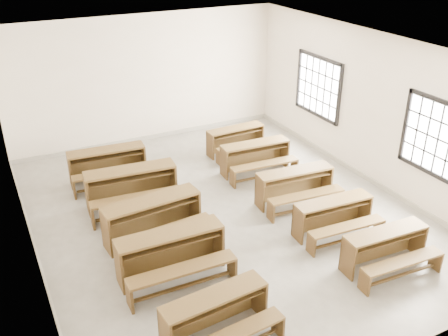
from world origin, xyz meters
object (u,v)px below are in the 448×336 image
desk_set_4 (108,163)px  desk_set_8 (256,156)px  desk_set_3 (132,185)px  desk_set_9 (236,138)px  desk_set_5 (386,247)px  desk_set_6 (334,214)px  desk_set_1 (172,251)px  desk_set_7 (296,184)px  desk_set_0 (216,314)px  desk_set_2 (153,217)px

desk_set_4 → desk_set_8: 3.28m
desk_set_3 → desk_set_9: desk_set_3 is taller
desk_set_5 → desk_set_9: (-0.03, 5.09, -0.01)m
desk_set_6 → desk_set_1: bearing=180.0°
desk_set_3 → desk_set_5: (3.09, -3.79, -0.08)m
desk_set_5 → desk_set_9: 5.09m
desk_set_4 → desk_set_7: bearing=-35.7°
desk_set_1 → desk_set_9: (3.17, 3.71, -0.07)m
desk_set_6 → desk_set_7: desk_set_7 is taller
desk_set_3 → desk_set_7: 3.27m
desk_set_0 → desk_set_6: 3.30m
desk_set_0 → desk_set_8: desk_set_8 is taller
desk_set_0 → desk_set_4: bearing=86.2°
desk_set_5 → desk_set_7: (-0.13, 2.42, 0.03)m
desk_set_3 → desk_set_5: 4.89m
desk_set_5 → desk_set_8: bearing=95.4°
desk_set_4 → desk_set_1: bearing=-84.8°
desk_set_0 → desk_set_8: size_ratio=0.97×
desk_set_8 → desk_set_7: bearing=-85.7°
desk_set_7 → desk_set_9: bearing=92.8°
desk_set_2 → desk_set_7: 2.99m
desk_set_0 → desk_set_7: size_ratio=0.96×
desk_set_3 → desk_set_4: (-0.14, 1.27, -0.04)m
desk_set_6 → desk_set_8: bearing=93.9°
desk_set_0 → desk_set_3: (0.07, 3.92, 0.07)m
desk_set_2 → desk_set_3: size_ratio=0.98×
desk_set_9 → desk_set_5: bearing=-91.6°
desk_set_8 → desk_set_9: 1.14m
desk_set_4 → desk_set_7: (3.10, -2.64, -0.02)m
desk_set_3 → desk_set_8: 2.95m
desk_set_6 → desk_set_7: 1.24m
desk_set_7 → desk_set_8: 1.55m
desk_set_4 → desk_set_5: size_ratio=1.13×
desk_set_8 → desk_set_0: bearing=-122.6°
desk_set_2 → desk_set_4: desk_set_2 is taller
desk_set_3 → desk_set_6: 3.94m
desk_set_1 → desk_set_4: desk_set_1 is taller
desk_set_7 → desk_set_8: bearing=95.4°
desk_set_3 → desk_set_5: bearing=-45.3°
desk_set_3 → desk_set_6: (2.95, -2.61, -0.08)m
desk_set_7 → desk_set_0: bearing=-135.1°
desk_set_4 → desk_set_9: (3.20, 0.03, -0.05)m
desk_set_8 → desk_set_3: bearing=-172.8°
desk_set_6 → desk_set_9: 3.92m
desk_set_0 → desk_set_7: desk_set_7 is taller
desk_set_2 → desk_set_7: bearing=-5.7°
desk_set_2 → desk_set_3: (0.02, 1.31, 0.01)m
desk_set_1 → desk_set_7: (3.08, 1.03, -0.04)m
desk_set_8 → desk_set_6: bearing=-86.1°
desk_set_0 → desk_set_8: (3.02, 4.10, 0.01)m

